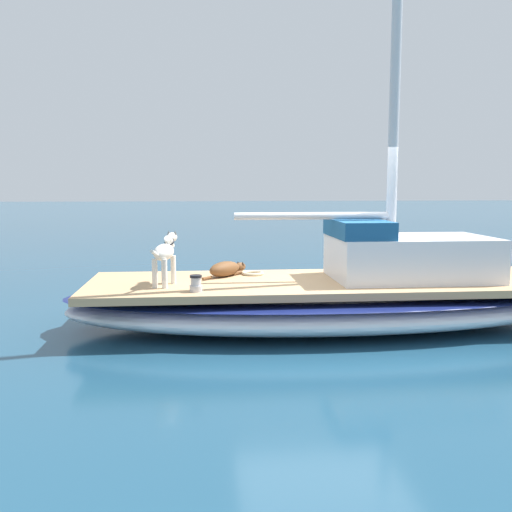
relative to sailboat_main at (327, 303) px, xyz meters
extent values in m
plane|color=navy|center=(0.00, 0.00, -0.34)|extent=(120.00, 120.00, 0.00)
ellipsoid|color=white|center=(0.00, 0.00, -0.06)|extent=(2.51, 7.20, 0.56)
ellipsoid|color=navy|center=(0.00, 0.00, 0.12)|extent=(2.52, 7.24, 0.08)
cube|color=tan|center=(0.00, 0.00, 0.27)|extent=(2.06, 6.63, 0.10)
cylinder|color=silver|center=(0.00, -0.20, 1.22)|extent=(0.10, 2.20, 0.10)
cube|color=silver|center=(0.00, 1.20, 0.62)|extent=(1.40, 2.20, 0.60)
cube|color=navy|center=(0.00, 0.43, 1.04)|extent=(1.33, 0.70, 0.24)
ellipsoid|color=silver|center=(0.25, -2.24, 0.77)|extent=(0.56, 0.35, 0.22)
cylinder|color=silver|center=(0.06, -2.26, 0.51)|extent=(0.07, 0.07, 0.38)
cylinder|color=silver|center=(0.09, -2.13, 0.51)|extent=(0.07, 0.07, 0.38)
cylinder|color=silver|center=(0.41, -2.35, 0.51)|extent=(0.07, 0.07, 0.38)
cylinder|color=silver|center=(0.44, -2.22, 0.51)|extent=(0.07, 0.07, 0.38)
cylinder|color=silver|center=(0.02, -2.18, 0.88)|extent=(0.21, 0.16, 0.19)
ellipsoid|color=silver|center=(-0.09, -2.15, 0.94)|extent=(0.25, 0.18, 0.13)
cone|color=#504E4A|center=(-0.10, -2.19, 1.00)|extent=(0.05, 0.05, 0.06)
cone|color=#504E4A|center=(-0.08, -2.10, 1.00)|extent=(0.05, 0.05, 0.06)
torus|color=black|center=(0.02, -2.18, 0.88)|extent=(0.15, 0.16, 0.10)
cylinder|color=silver|center=(0.60, -2.33, 0.80)|extent=(0.23, 0.10, 0.12)
ellipsoid|color=brown|center=(-0.43, -1.42, 0.43)|extent=(0.62, 0.59, 0.22)
ellipsoid|color=brown|center=(-0.71, -1.17, 0.42)|extent=(0.24, 0.23, 0.13)
cone|color=black|center=(-0.74, -1.20, 0.48)|extent=(0.05, 0.05, 0.05)
cone|color=black|center=(-0.68, -1.14, 0.48)|extent=(0.05, 0.05, 0.05)
cylinder|color=brown|center=(-0.63, -1.32, 0.35)|extent=(0.17, 0.16, 0.06)
cylinder|color=brown|center=(-0.55, -1.23, 0.35)|extent=(0.17, 0.16, 0.06)
cylinder|color=brown|center=(-0.14, -1.68, 0.35)|extent=(0.16, 0.15, 0.04)
cylinder|color=#B7B7BC|center=(0.72, -1.82, 0.36)|extent=(0.16, 0.16, 0.08)
cylinder|color=#B7B7BC|center=(0.72, -1.82, 0.45)|extent=(0.13, 0.13, 0.10)
cylinder|color=black|center=(0.72, -1.82, 0.52)|extent=(0.15, 0.15, 0.03)
torus|color=beige|center=(-0.57, -0.99, 0.35)|extent=(0.32, 0.32, 0.04)
camera|label=1|loc=(7.78, -1.75, 1.66)|focal=40.15mm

